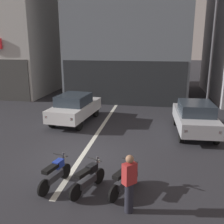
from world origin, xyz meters
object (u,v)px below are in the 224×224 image
Objects in this scene: car_white_crossing_near at (75,107)px; motorcycle_black_row_left_mid at (88,178)px; motorcycle_blue_row_leftmost at (55,173)px; street_lamp at (213,43)px; car_silver_parked_kerbside at (195,117)px; person_by_motorcycles at (129,184)px; motorcycle_red_row_centre at (124,179)px.

car_white_crossing_near is 7.31m from motorcycle_black_row_left_mid.
street_lamp is at bearing 54.56° from motorcycle_blue_row_leftmost.
car_silver_parked_kerbside is 2.50× the size of person_by_motorcycles.
street_lamp is 4.49× the size of motorcycle_blue_row_leftmost.
car_silver_parked_kerbside is at bearing 56.89° from motorcycle_black_row_left_mid.
car_silver_parked_kerbside is 4.47m from street_lamp.
motorcycle_blue_row_leftmost is 1.05× the size of motorcycle_black_row_left_mid.
motorcycle_blue_row_leftmost is at bearing -125.44° from street_lamp.
motorcycle_black_row_left_mid is (2.60, -6.82, -0.43)m from car_white_crossing_near.
motorcycle_red_row_centre is at bearing 0.86° from motorcycle_blue_row_leftmost.
street_lamp reaches higher than motorcycle_blue_row_leftmost.
person_by_motorcycles is (0.24, -0.91, 0.40)m from motorcycle_red_row_centre.
car_white_crossing_near is at bearing 117.38° from person_by_motorcycles.
street_lamp is at bearing 12.58° from car_white_crossing_near.
car_silver_parked_kerbside is 2.67× the size of motorcycle_red_row_centre.
motorcycle_blue_row_leftmost is (1.49, -6.73, -0.43)m from car_white_crossing_near.
motorcycle_blue_row_leftmost and motorcycle_red_row_centre have the same top height.
car_white_crossing_near reaches higher than motorcycle_red_row_centre.
motorcycle_red_row_centre is 1.03m from person_by_motorcycles.
motorcycle_blue_row_leftmost is 2.20m from motorcycle_red_row_centre.
street_lamp reaches higher than car_white_crossing_near.
street_lamp reaches higher than person_by_motorcycles.
car_white_crossing_near is 0.58× the size of street_lamp.
car_white_crossing_near is at bearing 118.91° from motorcycle_red_row_centre.
car_white_crossing_near is at bearing -167.42° from street_lamp.
street_lamp reaches higher than car_silver_parked_kerbside.
motorcycle_black_row_left_mid is 0.93× the size of person_by_motorcycles.
motorcycle_red_row_centre is (-3.77, -8.36, -3.97)m from street_lamp.
motorcycle_red_row_centre is at bearing 6.69° from motorcycle_black_row_left_mid.
motorcycle_black_row_left_mid is 1.61m from person_by_motorcycles.
person_by_motorcycles reaches higher than motorcycle_red_row_centre.
motorcycle_red_row_centre is (2.20, 0.03, 0.00)m from motorcycle_blue_row_leftmost.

